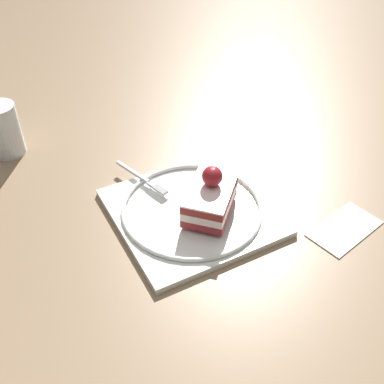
{
  "coord_description": "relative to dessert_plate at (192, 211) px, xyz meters",
  "views": [
    {
      "loc": [
        -0.54,
        0.22,
        0.53
      ],
      "look_at": [
        -0.03,
        -0.02,
        0.05
      ],
      "focal_mm": 45.29,
      "sensor_mm": 36.0,
      "label": 1
    }
  ],
  "objects": [
    {
      "name": "ground_plane",
      "position": [
        0.03,
        0.02,
        -0.01
      ],
      "size": [
        2.4,
        2.4,
        0.0
      ],
      "primitive_type": "plane",
      "color": "#8A6F53"
    },
    {
      "name": "dessert_plate",
      "position": [
        0.0,
        0.0,
        0.0
      ],
      "size": [
        0.25,
        0.25,
        0.02
      ],
      "color": "white",
      "rests_on": "ground_plane"
    },
    {
      "name": "folded_napkin",
      "position": [
        -0.13,
        -0.2,
        -0.01
      ],
      "size": [
        0.09,
        0.13,
        0.0
      ],
      "primitive_type": "cube",
      "rotation": [
        0.0,
        0.0,
        1.86
      ],
      "color": "silver",
      "rests_on": "ground_plane"
    },
    {
      "name": "drink_glass_near",
      "position": [
        0.3,
        0.24,
        0.04
      ],
      "size": [
        0.06,
        0.06,
        0.1
      ],
      "color": "silver",
      "rests_on": "ground_plane"
    },
    {
      "name": "cake_slice",
      "position": [
        -0.02,
        -0.02,
        0.03
      ],
      "size": [
        0.12,
        0.12,
        0.08
      ],
      "color": "maroon",
      "rests_on": "dessert_plate"
    },
    {
      "name": "fork",
      "position": [
        0.1,
        0.05,
        0.01
      ],
      "size": [
        0.12,
        0.05,
        0.0
      ],
      "color": "silver",
      "rests_on": "dessert_plate"
    }
  ]
}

